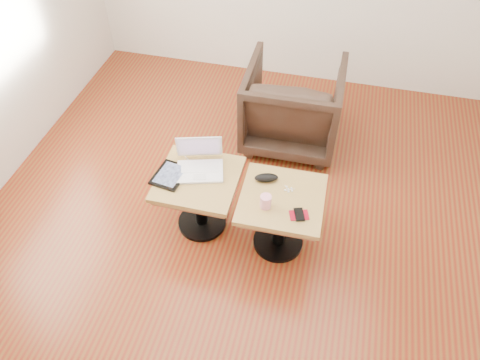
% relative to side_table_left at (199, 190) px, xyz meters
% --- Properties ---
extents(room_shell, '(4.52, 4.52, 2.71)m').
position_rel_side_table_left_xyz_m(room_shell, '(0.46, 0.03, 0.95)').
color(room_shell, maroon).
rests_on(room_shell, ground).
extents(side_table_left, '(0.58, 0.58, 0.53)m').
position_rel_side_table_left_xyz_m(side_table_left, '(0.00, 0.00, 0.00)').
color(side_table_left, black).
rests_on(side_table_left, ground).
extents(side_table_right, '(0.59, 0.59, 0.53)m').
position_rel_side_table_left_xyz_m(side_table_right, '(0.63, -0.04, 0.00)').
color(side_table_right, black).
rests_on(side_table_right, ground).
extents(laptop, '(0.40, 0.37, 0.24)m').
position_rel_side_table_left_xyz_m(laptop, '(-0.01, 0.10, 0.18)').
color(laptop, white).
rests_on(laptop, side_table_left).
extents(tablet, '(0.25, 0.30, 0.02)m').
position_rel_side_table_left_xyz_m(tablet, '(-0.20, -0.04, 0.14)').
color(tablet, black).
rests_on(tablet, side_table_left).
extents(charging_adapter, '(0.04, 0.04, 0.02)m').
position_rel_side_table_left_xyz_m(charging_adapter, '(-0.22, 0.23, 0.14)').
color(charging_adapter, white).
rests_on(charging_adapter, side_table_left).
extents(glasses_case, '(0.19, 0.12, 0.05)m').
position_rel_side_table_left_xyz_m(glasses_case, '(0.48, 0.09, 0.16)').
color(glasses_case, black).
rests_on(glasses_case, side_table_right).
extents(striped_cup, '(0.09, 0.09, 0.10)m').
position_rel_side_table_left_xyz_m(striped_cup, '(0.53, -0.15, 0.18)').
color(striped_cup, '#F1447E').
rests_on(striped_cup, side_table_right).
extents(earbuds_tangle, '(0.07, 0.06, 0.01)m').
position_rel_side_table_left_xyz_m(earbuds_tangle, '(0.66, 0.03, 0.14)').
color(earbuds_tangle, white).
rests_on(earbuds_tangle, side_table_right).
extents(phone_on_sleeve, '(0.15, 0.13, 0.02)m').
position_rel_side_table_left_xyz_m(phone_on_sleeve, '(0.77, -0.18, 0.14)').
color(phone_on_sleeve, maroon).
rests_on(phone_on_sleeve, side_table_right).
extents(armchair, '(0.85, 0.87, 0.78)m').
position_rel_side_table_left_xyz_m(armchair, '(0.51, 1.20, -0.01)').
color(armchair, '#2F231C').
rests_on(armchair, ground).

